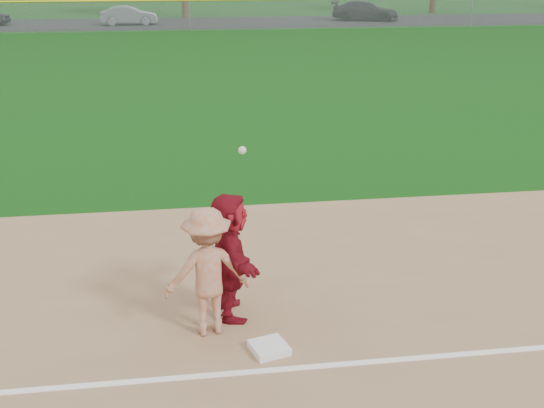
{
  "coord_description": "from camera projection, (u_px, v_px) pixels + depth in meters",
  "views": [
    {
      "loc": [
        -1.34,
        -7.71,
        4.67
      ],
      "look_at": [
        0.0,
        1.5,
        1.3
      ],
      "focal_mm": 45.0,
      "sensor_mm": 36.0,
      "label": 1
    }
  ],
  "objects": [
    {
      "name": "ground",
      "position": [
        288.0,
        335.0,
        8.95
      ],
      "size": [
        160.0,
        160.0,
        0.0
      ],
      "primitive_type": "plane",
      "color": "#0E420C",
      "rests_on": "ground"
    },
    {
      "name": "foul_line",
      "position": [
        300.0,
        368.0,
        8.19
      ],
      "size": [
        60.0,
        0.1,
        0.01
      ],
      "primitive_type": "cube",
      "color": "white",
      "rests_on": "infield_dirt"
    },
    {
      "name": "parking_asphalt",
      "position": [
        188.0,
        23.0,
        51.74
      ],
      "size": [
        120.0,
        10.0,
        0.01
      ],
      "primitive_type": "cube",
      "color": "black",
      "rests_on": "ground"
    },
    {
      "name": "first_base",
      "position": [
        269.0,
        348.0,
        8.53
      ],
      "size": [
        0.53,
        0.53,
        0.1
      ],
      "primitive_type": "cube",
      "rotation": [
        0.0,
        0.0,
        0.27
      ],
      "color": "white",
      "rests_on": "infield_dirt"
    },
    {
      "name": "base_runner",
      "position": [
        230.0,
        256.0,
        9.14
      ],
      "size": [
        0.66,
        1.68,
        1.77
      ],
      "primitive_type": "imported",
      "rotation": [
        0.0,
        0.0,
        1.65
      ],
      "color": "maroon",
      "rests_on": "infield_dirt"
    },
    {
      "name": "car_mid",
      "position": [
        129.0,
        15.0,
        49.91
      ],
      "size": [
        4.16,
        1.6,
        1.35
      ],
      "primitive_type": "imported",
      "rotation": [
        0.0,
        0.0,
        1.61
      ],
      "color": "slate",
      "rests_on": "parking_asphalt"
    },
    {
      "name": "car_right",
      "position": [
        365.0,
        11.0,
        53.3
      ],
      "size": [
        5.58,
        3.93,
        1.5
      ],
      "primitive_type": "imported",
      "rotation": [
        0.0,
        0.0,
        1.18
      ],
      "color": "black",
      "rests_on": "parking_asphalt"
    },
    {
      "name": "first_base_play",
      "position": [
        207.0,
        272.0,
        8.73
      ],
      "size": [
        1.2,
        0.8,
        2.56
      ],
      "color": "#98989A",
      "rests_on": "infield_dirt"
    },
    {
      "name": "outfield_fence",
      "position": [
        189.0,
        1.0,
        45.49
      ],
      "size": [
        110.0,
        0.12,
        110.0
      ],
      "color": "#999EA0",
      "rests_on": "ground"
    }
  ]
}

